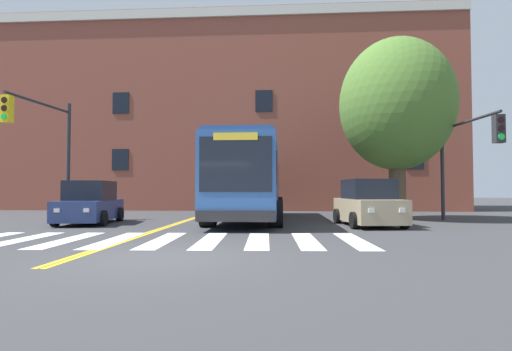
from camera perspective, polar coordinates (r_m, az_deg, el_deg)
The scene contains 11 objects.
ground_plane at distance 8.49m, azimuth -14.32°, elevation -11.35°, with size 120.00×120.00×0.00m, color #38383A.
crosswalk at distance 11.30m, azimuth -13.19°, elevation -8.98°, with size 11.15×4.03×0.01m.
lane_line_yellow_inner at distance 25.15m, azimuth -6.23°, elevation -5.14°, with size 0.12×36.00×0.01m, color gold.
lane_line_yellow_outer at distance 25.12m, azimuth -5.87°, elevation -5.15°, with size 0.12×36.00×0.01m, color gold.
city_bus at distance 17.92m, azimuth -1.03°, elevation -0.49°, with size 3.05×10.56×3.48m.
car_navy_near_lane at distance 17.57m, azimuth -22.61°, elevation -3.78°, with size 2.37×4.05×1.73m.
car_tan_far_lane at distance 15.85m, azimuth 15.74°, elevation -3.99°, with size 2.35×3.88×1.77m.
traffic_light_near_corner at distance 18.32m, azimuth 27.74°, elevation 3.57°, with size 0.57×4.43×4.52m.
traffic_light_far_corner at distance 18.80m, azimuth -27.93°, elevation 5.04°, with size 0.51×4.02×5.32m.
street_tree_curbside_large at distance 19.95m, azimuth 19.43°, elevation 9.49°, with size 7.38×7.38×8.43m.
building_facade at distance 30.74m, azimuth -7.45°, elevation 7.98°, with size 35.53×8.45×13.41m.
Camera 1 is at (2.58, -7.97, 1.39)m, focal length 28.00 mm.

